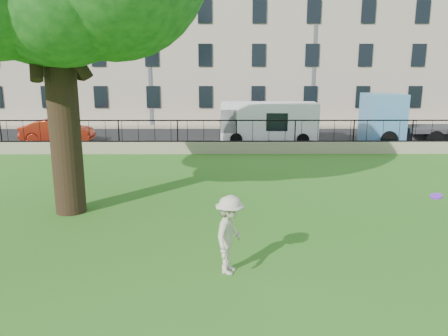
{
  "coord_description": "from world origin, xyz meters",
  "views": [
    {
      "loc": [
        -0.74,
        -10.08,
        4.3
      ],
      "look_at": [
        -0.67,
        3.5,
        1.18
      ],
      "focal_mm": 35.0,
      "sensor_mm": 36.0,
      "label": 1
    }
  ],
  "objects_px": {
    "man": "(230,235)",
    "white_van": "(269,123)",
    "frisbee": "(436,196)",
    "blue_truck": "(424,119)",
    "red_sedan": "(58,131)"
  },
  "relations": [
    {
      "from": "red_sedan",
      "to": "white_van",
      "type": "relative_size",
      "value": 0.74
    },
    {
      "from": "man",
      "to": "blue_truck",
      "type": "xyz_separation_m",
      "value": [
        11.49,
        16.43,
        0.58
      ]
    },
    {
      "from": "man",
      "to": "blue_truck",
      "type": "relative_size",
      "value": 0.25
    },
    {
      "from": "frisbee",
      "to": "blue_truck",
      "type": "relative_size",
      "value": 0.04
    },
    {
      "from": "man",
      "to": "white_van",
      "type": "xyz_separation_m",
      "value": [
        2.57,
        16.81,
        0.31
      ]
    },
    {
      "from": "frisbee",
      "to": "white_van",
      "type": "relative_size",
      "value": 0.05
    },
    {
      "from": "man",
      "to": "frisbee",
      "type": "bearing_deg",
      "value": -64.65
    },
    {
      "from": "frisbee",
      "to": "man",
      "type": "bearing_deg",
      "value": -173.2
    },
    {
      "from": "frisbee",
      "to": "blue_truck",
      "type": "xyz_separation_m",
      "value": [
        6.92,
        15.89,
        -0.11
      ]
    },
    {
      "from": "white_van",
      "to": "frisbee",
      "type": "bearing_deg",
      "value": -80.64
    },
    {
      "from": "white_van",
      "to": "blue_truck",
      "type": "height_order",
      "value": "blue_truck"
    },
    {
      "from": "frisbee",
      "to": "blue_truck",
      "type": "distance_m",
      "value": 17.33
    },
    {
      "from": "man",
      "to": "white_van",
      "type": "height_order",
      "value": "white_van"
    },
    {
      "from": "red_sedan",
      "to": "blue_truck",
      "type": "distance_m",
      "value": 21.34
    },
    {
      "from": "man",
      "to": "blue_truck",
      "type": "distance_m",
      "value": 20.06
    }
  ]
}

